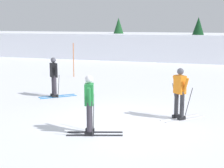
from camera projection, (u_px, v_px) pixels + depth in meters
name	position (u px, v px, depth m)	size (l,w,h in m)	color
ground_plane	(123.00, 123.00, 10.64)	(120.00, 120.00, 0.00)	white
far_snow_ridge	(187.00, 46.00, 29.91)	(80.00, 7.72, 2.22)	white
skier_black	(54.00, 76.00, 14.28)	(1.43, 1.36, 1.71)	#237AC6
skier_green	(90.00, 103.00, 9.43)	(1.64, 0.96, 1.71)	black
skier_orange	(180.00, 92.00, 10.93)	(1.36, 1.42, 1.71)	silver
trail_marker_pole	(74.00, 60.00, 19.67)	(0.04, 0.04, 2.01)	#C65614
conifer_far_right	(119.00, 34.00, 30.26)	(1.89, 1.89, 3.63)	#513823
conifer_far_centre	(198.00, 35.00, 26.89)	(1.82, 1.82, 3.64)	#513823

